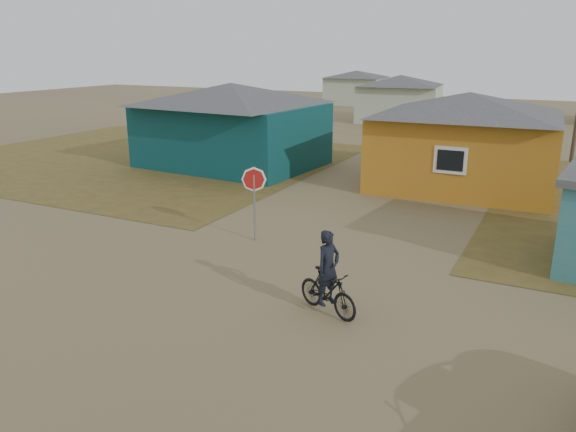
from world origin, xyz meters
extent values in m
plane|color=olive|center=(0.00, 0.00, 0.00)|extent=(120.00, 120.00, 0.00)
cube|color=brown|center=(-14.00, 13.00, 0.01)|extent=(20.00, 18.00, 0.00)
cube|color=#0A373B|center=(-8.50, 13.50, 1.50)|extent=(8.40, 6.54, 3.00)
pyramid|color=#3D3D40|center=(-8.50, 13.50, 3.50)|extent=(8.93, 7.08, 1.00)
cube|color=#B9751C|center=(2.50, 14.00, 1.50)|extent=(7.21, 6.24, 3.00)
pyramid|color=#3D3D40|center=(2.50, 14.00, 3.45)|extent=(7.72, 6.76, 0.90)
cube|color=silver|center=(2.50, 10.97, 1.65)|extent=(1.20, 0.06, 1.00)
cube|color=black|center=(2.50, 10.94, 1.65)|extent=(0.95, 0.04, 0.75)
cube|color=#AEB99F|center=(-6.00, 34.00, 1.40)|extent=(6.49, 5.60, 2.80)
pyramid|color=#3D3D40|center=(-6.00, 34.00, 3.20)|extent=(7.04, 6.15, 0.80)
cube|color=#AEB99F|center=(-14.00, 46.00, 1.35)|extent=(5.75, 5.28, 2.70)
pyramid|color=#3D3D40|center=(-14.00, 46.00, 3.05)|extent=(6.28, 5.81, 0.70)
cylinder|color=gray|center=(-1.83, 4.15, 1.01)|extent=(0.06, 0.06, 2.03)
imported|color=black|center=(2.03, 0.63, 0.50)|extent=(1.73, 1.07, 1.01)
imported|color=black|center=(2.03, 0.63, 1.07)|extent=(0.59, 0.71, 1.66)
camera|label=1|loc=(6.31, -9.75, 5.59)|focal=35.00mm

